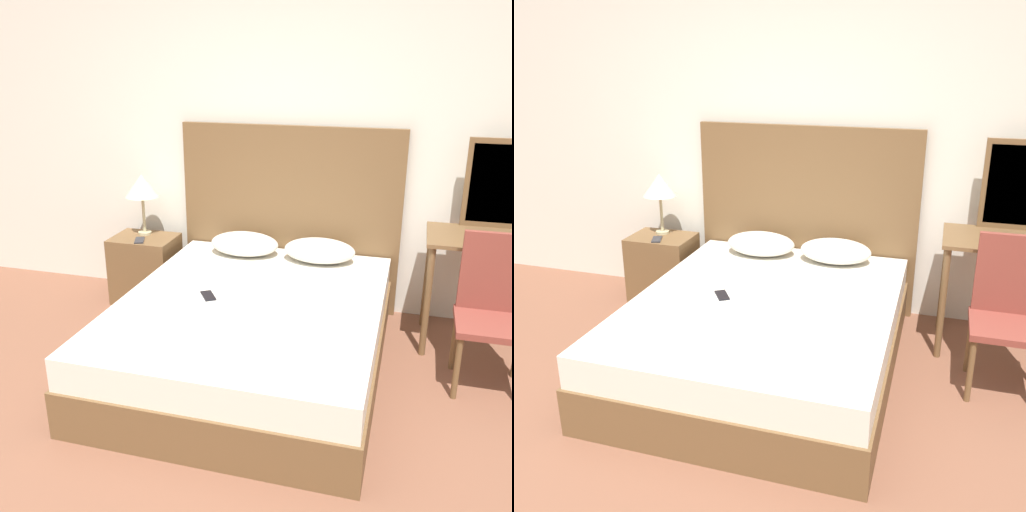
% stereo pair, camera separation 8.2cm
% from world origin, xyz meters
% --- Properties ---
extents(ground_plane, '(16.00, 16.00, 0.00)m').
position_xyz_m(ground_plane, '(0.00, 0.00, 0.00)').
color(ground_plane, brown).
extents(wall_back, '(10.00, 0.06, 2.70)m').
position_xyz_m(wall_back, '(0.00, 2.44, 1.35)').
color(wall_back, silver).
rests_on(wall_back, ground_plane).
extents(bed, '(1.62, 2.03, 0.47)m').
position_xyz_m(bed, '(0.14, 1.33, 0.23)').
color(bed, brown).
rests_on(bed, ground_plane).
extents(headboard, '(1.70, 0.05, 1.41)m').
position_xyz_m(headboard, '(0.14, 2.37, 0.71)').
color(headboard, brown).
rests_on(headboard, ground_plane).
extents(pillow_left, '(0.52, 0.35, 0.17)m').
position_xyz_m(pillow_left, '(-0.15, 2.12, 0.55)').
color(pillow_left, silver).
rests_on(pillow_left, bed).
extents(pillow_right, '(0.52, 0.35, 0.17)m').
position_xyz_m(pillow_right, '(0.43, 2.12, 0.55)').
color(pillow_right, silver).
rests_on(pillow_right, bed).
extents(phone_on_bed, '(0.14, 0.16, 0.01)m').
position_xyz_m(phone_on_bed, '(-0.14, 1.29, 0.47)').
color(phone_on_bed, black).
rests_on(phone_on_bed, bed).
extents(nightstand, '(0.49, 0.38, 0.54)m').
position_xyz_m(nightstand, '(-0.98, 2.11, 0.27)').
color(nightstand, brown).
rests_on(nightstand, ground_plane).
extents(table_lamp, '(0.27, 0.27, 0.48)m').
position_xyz_m(table_lamp, '(-1.01, 2.18, 0.93)').
color(table_lamp, tan).
rests_on(table_lamp, nightstand).
extents(phone_on_nightstand, '(0.12, 0.17, 0.01)m').
position_xyz_m(phone_on_nightstand, '(-0.97, 2.01, 0.54)').
color(phone_on_nightstand, '#232328').
rests_on(phone_on_nightstand, nightstand).
extents(vanity_desk, '(0.87, 0.54, 0.79)m').
position_xyz_m(vanity_desk, '(1.60, 2.01, 0.64)').
color(vanity_desk, brown).
rests_on(vanity_desk, ground_plane).
extents(vanity_mirror, '(0.44, 0.03, 0.60)m').
position_xyz_m(vanity_mirror, '(1.60, 2.26, 1.09)').
color(vanity_mirror, brown).
rests_on(vanity_mirror, vanity_desk).
extents(chair, '(0.43, 0.41, 0.93)m').
position_xyz_m(chair, '(1.57, 1.56, 0.51)').
color(chair, brown).
rests_on(chair, ground_plane).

